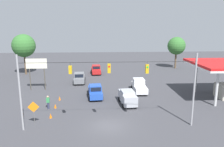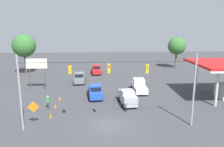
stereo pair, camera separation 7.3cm
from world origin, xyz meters
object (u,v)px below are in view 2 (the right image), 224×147
Objects in this scene: pickup_truck_blue_withflow_mid at (95,91)px; tree_horizon_left at (177,46)px; traffic_cone_nearest at (51,116)px; tree_horizon_right at (24,46)px; traffic_cone_third at (60,98)px; overhead_signal_span at (109,84)px; sedan_silver_crossing_near at (128,97)px; pedestrian at (48,102)px; roadside_billboard at (37,67)px; traffic_cone_second at (55,106)px; pickup_truck_white_oncoming_far at (139,86)px; work_zone_sign at (33,109)px; pickup_truck_grey_withflow_far at (80,78)px; pickup_truck_red_withflow_deep at (96,70)px.

tree_horizon_left reaches higher than pickup_truck_blue_withflow_mid.
traffic_cone_nearest is 0.06× the size of tree_horizon_right.
traffic_cone_third is at bearing 10.98° from pickup_truck_blue_withflow_mid.
sedan_silver_crossing_near is (-2.92, -7.17, -3.92)m from overhead_signal_span.
pedestrian is at bearing 45.10° from tree_horizon_left.
roadside_billboard is 0.60× the size of tree_horizon_right.
traffic_cone_second is 38.00m from tree_horizon_left.
pickup_truck_blue_withflow_mid is 0.59× the size of tree_horizon_right.
pickup_truck_white_oncoming_far is 13.31m from traffic_cone_third.
sedan_silver_crossing_near is at bearing -151.39° from work_zone_sign.
tree_horizon_left is (-26.07, -30.30, 5.58)m from traffic_cone_nearest.
traffic_cone_nearest is at bearing 55.08° from pickup_truck_blue_withflow_mid.
pickup_truck_grey_withflow_far is at bearing -102.71° from pedestrian.
pickup_truck_white_oncoming_far reaches higher than traffic_cone_nearest.
pickup_truck_white_oncoming_far is at bearing 147.63° from tree_horizon_right.
pickup_truck_red_withflow_deep is at bearing 178.68° from tree_horizon_right.
overhead_signal_span is at bearing 127.82° from roadside_billboard.
traffic_cone_nearest is (5.27, 24.83, -0.68)m from pickup_truck_red_withflow_deep.
pedestrian is (10.93, 1.05, -0.14)m from sedan_silver_crossing_near.
sedan_silver_crossing_near is at bearing -174.50° from pedestrian.
tree_horizon_right is at bearing -32.91° from pickup_truck_grey_withflow_far.
traffic_cone_third is 0.11× the size of roadside_billboard.
tree_horizon_left is at bearing -121.71° from sedan_silver_crossing_near.
pedestrian is at bearing -37.38° from overhead_signal_span.
pickup_truck_white_oncoming_far is 24.60m from tree_horizon_left.
pickup_truck_white_oncoming_far is 1.95× the size of work_zone_sign.
traffic_cone_nearest is at bearing 82.86° from pickup_truck_grey_withflow_far.
roadside_billboard is 10.23m from pedestrian.
pickup_truck_red_withflow_deep is 22.19m from traffic_cone_second.
sedan_silver_crossing_near is at bearing 144.00° from pickup_truck_blue_withflow_mid.
pickup_truck_grey_withflow_far and pickup_truck_blue_withflow_mid have the same top height.
tree_horizon_right reaches higher than pickup_truck_red_withflow_deep.
traffic_cone_third is at bearing -13.19° from sedan_silver_crossing_near.
pickup_truck_red_withflow_deep is (1.77, -27.78, -4.00)m from overhead_signal_span.
roadside_billboard reaches higher than pedestrian.
traffic_cone_second is at bearing 89.39° from traffic_cone_third.
work_zone_sign is at bearing 40.85° from pickup_truck_white_oncoming_far.
pickup_truck_blue_withflow_mid is 5.49m from traffic_cone_third.
overhead_signal_span reaches higher than pickup_truck_white_oncoming_far.
traffic_cone_second is 0.06× the size of tree_horizon_right.
sedan_silver_crossing_near is 6.62m from pickup_truck_white_oncoming_far.
traffic_cone_second is at bearing -170.87° from pedestrian.
pickup_truck_red_withflow_deep reaches higher than pedestrian.
pickup_truck_red_withflow_deep is 0.58× the size of tree_horizon_right.
pickup_truck_white_oncoming_far is at bearing -139.15° from work_zone_sign.
traffic_cone_nearest is 28.16m from tree_horizon_right.
pickup_truck_white_oncoming_far is 0.68× the size of tree_horizon_left.
overhead_signal_span reaches higher than traffic_cone_third.
roadside_billboard is (9.96, 12.68, 3.12)m from pickup_truck_red_withflow_deep.
traffic_cone_third is at bearing -90.61° from traffic_cone_second.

